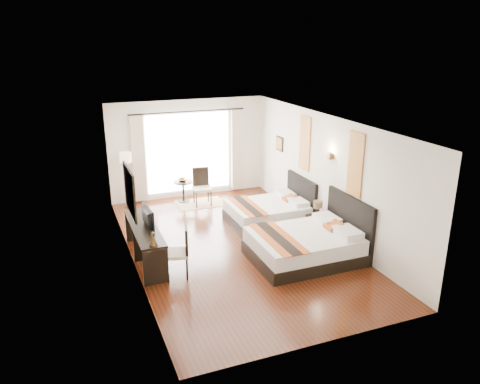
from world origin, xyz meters
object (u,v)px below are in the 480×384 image
object	(u,v)px
bed_near	(308,244)
fruit_bowl	(182,180)
desk_chair	(178,261)
window_chair	(202,194)
bed_far	(270,211)
side_table	(183,191)
console_desk	(145,243)
table_lamp	(318,206)
vase	(322,216)
television	(145,217)
nightstand	(318,226)
floor_lamp	(126,161)

from	to	relation	value
bed_near	fruit_bowl	distance (m)	4.68
desk_chair	window_chair	distance (m)	4.05
bed_far	side_table	xyz separation A→B (m)	(-1.64, 2.27, 0.02)
console_desk	window_chair	xyz separation A→B (m)	(2.10, 2.79, -0.06)
console_desk	desk_chair	xyz separation A→B (m)	(0.46, -0.91, -0.07)
bed_near	desk_chair	world-z (taller)	bed_near
table_lamp	side_table	bearing A→B (deg)	124.13
table_lamp	vase	bearing A→B (deg)	-98.73
bed_near	console_desk	xyz separation A→B (m)	(-3.19, 1.17, 0.05)
television	fruit_bowl	size ratio (longest dim) A/B	3.25
desk_chair	window_chair	xyz separation A→B (m)	(1.64, 3.70, 0.00)
nightstand	side_table	bearing A→B (deg)	123.44
television	window_chair	bearing A→B (deg)	-39.82
floor_lamp	side_table	bearing A→B (deg)	-4.12
bed_near	floor_lamp	size ratio (longest dim) A/B	1.43
console_desk	side_table	xyz separation A→B (m)	(1.68, 3.24, -0.08)
bed_near	desk_chair	size ratio (longest dim) A/B	2.16
nightstand	table_lamp	size ratio (longest dim) A/B	1.48
television	desk_chair	xyz separation A→B (m)	(0.44, -0.85, -0.66)
side_table	bed_far	bearing A→B (deg)	-54.08
bed_near	window_chair	world-z (taller)	bed_near
bed_far	fruit_bowl	xyz separation A→B (m)	(-1.66, 2.28, 0.35)
desk_chair	side_table	bearing A→B (deg)	-91.49
vase	console_desk	bearing A→B (deg)	173.97
console_desk	desk_chair	distance (m)	1.02
nightstand	console_desk	bearing A→B (deg)	176.38
table_lamp	window_chair	size ratio (longest dim) A/B	0.33
television	desk_chair	size ratio (longest dim) A/B	0.74
nightstand	table_lamp	bearing A→B (deg)	81.15
console_desk	bed_near	bearing A→B (deg)	-20.16
bed_near	nightstand	xyz separation A→B (m)	(0.79, 0.92, -0.08)
fruit_bowl	window_chair	distance (m)	0.71
console_desk	television	size ratio (longest dim) A/B	2.88
console_desk	fruit_bowl	world-z (taller)	console_desk
floor_lamp	fruit_bowl	distance (m)	1.64
bed_far	vase	distance (m)	1.55
television	window_chair	world-z (taller)	television
table_lamp	floor_lamp	bearing A→B (deg)	137.31
bed_far	side_table	world-z (taller)	bed_far
table_lamp	desk_chair	bearing A→B (deg)	-168.38
side_table	floor_lamp	bearing A→B (deg)	175.88
table_lamp	floor_lamp	distance (m)	5.23
vase	fruit_bowl	xyz separation A→B (m)	(-2.30, 3.66, 0.06)
table_lamp	window_chair	distance (m)	3.55
bed_far	desk_chair	distance (m)	3.42
nightstand	side_table	xyz separation A→B (m)	(-2.30, 3.49, 0.06)
nightstand	window_chair	distance (m)	3.58
vase	floor_lamp	world-z (taller)	floor_lamp
console_desk	floor_lamp	bearing A→B (deg)	87.07
bed_near	vase	world-z (taller)	bed_near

